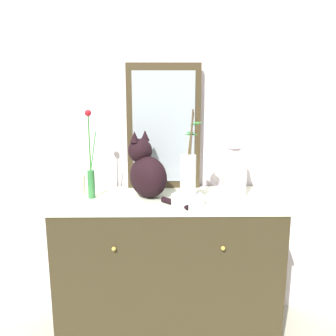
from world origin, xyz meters
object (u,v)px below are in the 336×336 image
(vase_slim_green, at_px, (91,172))
(jar_lidded_porcelain, at_px, (234,168))
(bowl_porcelain, at_px, (188,200))
(vase_glass_clear, at_px, (188,173))
(cat_sitting, at_px, (147,171))
(mirror_leaning, at_px, (164,127))
(candle_pillar, at_px, (82,185))
(sideboard, at_px, (168,269))

(vase_slim_green, distance_m, jar_lidded_porcelain, 0.84)
(bowl_porcelain, relative_size, vase_glass_clear, 0.39)
(cat_sitting, relative_size, vase_glass_clear, 0.87)
(mirror_leaning, height_order, vase_slim_green, mirror_leaning)
(candle_pillar, bearing_deg, bowl_porcelain, -18.36)
(vase_slim_green, bearing_deg, vase_glass_clear, -13.71)
(candle_pillar, bearing_deg, vase_slim_green, -44.17)
(vase_slim_green, height_order, vase_glass_clear, vase_glass_clear)
(vase_slim_green, relative_size, vase_glass_clear, 1.09)
(vase_slim_green, bearing_deg, candle_pillar, 135.83)
(cat_sitting, relative_size, jar_lidded_porcelain, 1.11)
(mirror_leaning, height_order, candle_pillar, mirror_leaning)
(candle_pillar, bearing_deg, vase_glass_clear, -18.21)
(bowl_porcelain, bearing_deg, jar_lidded_porcelain, 33.79)
(sideboard, height_order, mirror_leaning, mirror_leaning)
(sideboard, relative_size, mirror_leaning, 1.69)
(jar_lidded_porcelain, height_order, candle_pillar, jar_lidded_porcelain)
(mirror_leaning, relative_size, jar_lidded_porcelain, 2.13)
(sideboard, distance_m, bowl_porcelain, 0.51)
(sideboard, distance_m, vase_glass_clear, 0.65)
(mirror_leaning, distance_m, vase_slim_green, 0.53)
(vase_glass_clear, bearing_deg, vase_slim_green, 166.29)
(sideboard, relative_size, jar_lidded_porcelain, 3.58)
(cat_sitting, height_order, vase_glass_clear, vase_glass_clear)
(mirror_leaning, relative_size, bowl_porcelain, 4.20)
(vase_glass_clear, height_order, candle_pillar, vase_glass_clear)
(sideboard, bearing_deg, bowl_porcelain, -49.99)
(bowl_porcelain, bearing_deg, vase_glass_clear, 45.58)
(sideboard, xyz_separation_m, vase_glass_clear, (0.11, -0.13, 0.63))
(bowl_porcelain, bearing_deg, cat_sitting, 145.83)
(cat_sitting, distance_m, bowl_porcelain, 0.31)
(vase_slim_green, relative_size, bowl_porcelain, 2.77)
(sideboard, distance_m, jar_lidded_porcelain, 0.73)
(jar_lidded_porcelain, bearing_deg, cat_sitting, -176.12)
(sideboard, xyz_separation_m, cat_sitting, (-0.12, 0.03, 0.60))
(bowl_porcelain, distance_m, jar_lidded_porcelain, 0.37)
(vase_slim_green, relative_size, candle_pillar, 3.79)
(sideboard, bearing_deg, mirror_leaning, 96.05)
(mirror_leaning, distance_m, cat_sitting, 0.32)
(cat_sitting, xyz_separation_m, jar_lidded_porcelain, (0.52, 0.04, 0.01))
(cat_sitting, bearing_deg, candle_pillar, 172.68)
(mirror_leaning, bearing_deg, jar_lidded_porcelain, -21.54)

